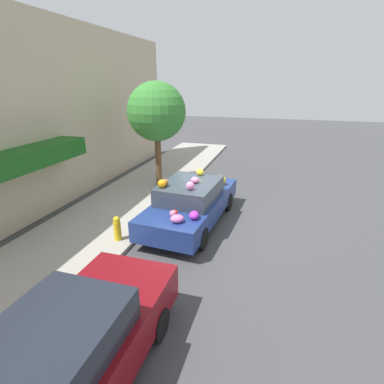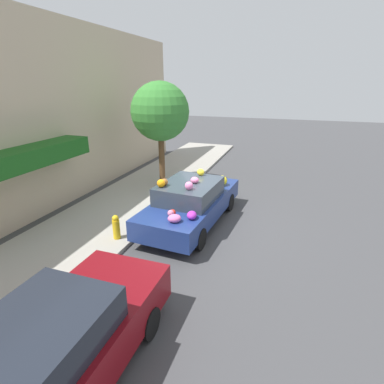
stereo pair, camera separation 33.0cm
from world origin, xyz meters
name	(u,v)px [view 1 (the left image)]	position (x,y,z in m)	size (l,w,h in m)	color
ground_plane	(191,222)	(0.00, 0.00, 0.00)	(60.00, 60.00, 0.00)	#424244
sidewalk_curb	(116,211)	(0.00, 2.70, 0.06)	(24.00, 3.20, 0.11)	#9E998E
building_facade	(45,119)	(-0.11, 4.91, 3.08)	(18.00, 1.20, 6.27)	#C6B293
street_tree	(157,112)	(2.93, 2.30, 3.09)	(2.31, 2.31, 4.15)	brown
fire_hydrant	(117,228)	(-1.83, 1.55, 0.46)	(0.20, 0.20, 0.70)	gold
art_car	(192,202)	(-0.04, -0.04, 0.73)	(4.60, 2.08, 1.63)	navy
parked_car_plain	(63,362)	(-5.92, -0.04, 0.73)	(4.40, 1.70, 1.45)	maroon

